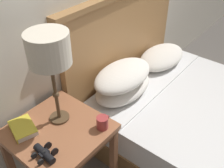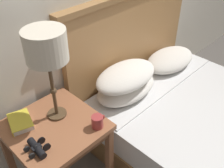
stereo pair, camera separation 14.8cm
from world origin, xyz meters
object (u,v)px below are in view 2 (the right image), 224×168
coffee_mug (98,122)px  table_lamp (46,48)px  nightstand (55,135)px  book_on_nightstand (20,122)px  binoculars_pair (37,148)px  bed (206,127)px

coffee_mug → table_lamp: bearing=112.8°
nightstand → table_lamp: table_lamp is taller
nightstand → book_on_nightstand: size_ratio=3.01×
table_lamp → book_on_nightstand: bearing=156.1°
nightstand → binoculars_pair: (-0.19, -0.10, 0.11)m
nightstand → binoculars_pair: 0.24m
book_on_nightstand → table_lamp: bearing=-23.9°
bed → binoculars_pair: bed is taller
nightstand → coffee_mug: coffee_mug is taller
bed → table_lamp: size_ratio=3.28×
table_lamp → book_on_nightstand: size_ratio=2.78×
book_on_nightstand → binoculars_pair: binoculars_pair is taller
bed → book_on_nightstand: (-1.23, 0.75, 0.41)m
nightstand → table_lamp: size_ratio=1.09×
nightstand → bed: bed is taller
nightstand → coffee_mug: 0.32m
table_lamp → book_on_nightstand: table_lamp is taller
book_on_nightstand → coffee_mug: 0.50m
table_lamp → book_on_nightstand: (-0.22, 0.10, -0.49)m
bed → binoculars_pair: bearing=159.2°
bed → table_lamp: 1.50m
book_on_nightstand → binoculars_pair: size_ratio=1.38×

